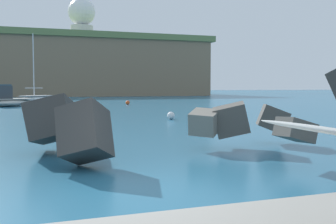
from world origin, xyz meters
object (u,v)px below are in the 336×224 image
Objects in this scene: boat_near_centre at (36,98)px; mooring_buoy_inner at (128,103)px; radar_dome at (82,18)px; boat_mid_centre at (6,100)px; mooring_buoy_middle at (171,116)px.

boat_near_centre is 18.53× the size of mooring_buoy_inner.
boat_mid_centre is at bearing -104.70° from radar_dome.
boat_near_centre is at bearing 72.83° from boat_mid_centre.
radar_dome is (10.81, 42.91, 17.04)m from boat_near_centre.
mooring_buoy_middle is (-1.99, -19.13, 0.00)m from mooring_buoy_inner.
boat_near_centre is at bearing 133.18° from mooring_buoy_inner.
radar_dome is at bearing 75.85° from boat_near_centre.
radar_dome is (1.90, 52.41, 17.34)m from mooring_buoy_inner.
boat_near_centre is 0.87× the size of radar_dome.
boat_mid_centre is 0.59× the size of radar_dome.
boat_mid_centre is 56.74m from radar_dome.
boat_mid_centre is at bearing 179.87° from mooring_buoy_inner.
mooring_buoy_middle is at bearing -62.76° from boat_mid_centre.
radar_dome reaches higher than mooring_buoy_middle.
mooring_buoy_middle is (6.93, -28.63, -0.30)m from boat_near_centre.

